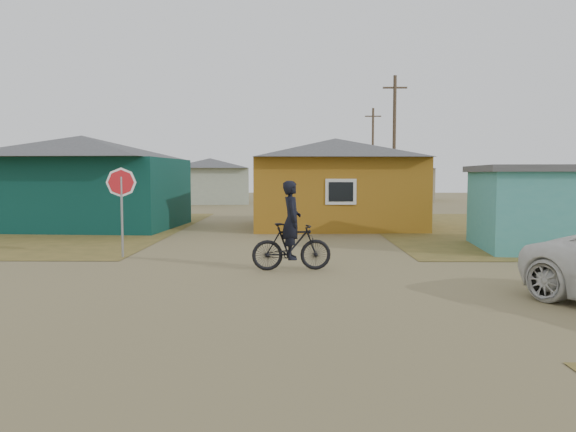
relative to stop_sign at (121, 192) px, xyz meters
name	(u,v)px	position (x,y,z in m)	size (l,w,h in m)	color
ground	(259,294)	(4.12, -4.73, -1.85)	(120.00, 120.00, 0.00)	olive
house_teal	(83,181)	(-4.38, 8.77, 0.21)	(8.93, 7.08, 4.00)	#09322C
house_yellow	(335,182)	(6.62, 9.27, 0.16)	(7.72, 6.76, 3.90)	#936116
house_pale_west	(210,180)	(-1.88, 29.27, 0.01)	(7.04, 6.15, 3.60)	#9FA890
house_beige_east	(397,179)	(14.12, 35.27, 0.01)	(6.95, 6.05, 3.60)	gray
house_pale_north	(149,180)	(-9.88, 41.27, -0.09)	(6.28, 5.81, 3.40)	#9FA890
utility_pole_near	(394,143)	(10.62, 17.27, 2.29)	(1.40, 0.20, 8.00)	#4F3E2F
utility_pole_far	(373,153)	(11.62, 33.27, 2.29)	(1.40, 0.20, 8.00)	#4F3E2F
stop_sign	(121,192)	(0.00, 0.00, 0.00)	(0.82, 0.07, 2.52)	gray
cyclist	(292,238)	(4.74, -2.03, -1.05)	(1.97, 0.75, 2.17)	black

